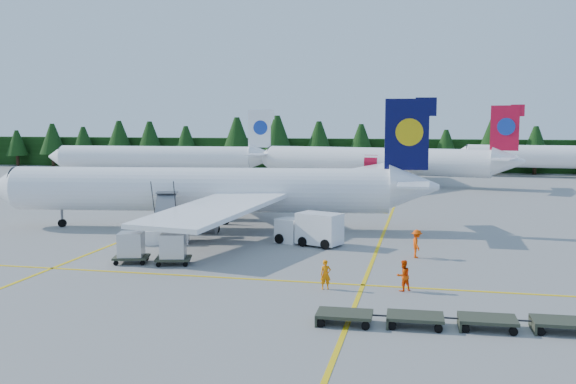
% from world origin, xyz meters
% --- Properties ---
extents(ground, '(320.00, 320.00, 0.00)m').
position_xyz_m(ground, '(0.00, 0.00, 0.00)').
color(ground, gray).
rests_on(ground, ground).
extents(taxi_stripe_a, '(0.25, 120.00, 0.01)m').
position_xyz_m(taxi_stripe_a, '(-14.00, 20.00, 0.01)').
color(taxi_stripe_a, yellow).
rests_on(taxi_stripe_a, ground).
extents(taxi_stripe_b, '(0.25, 120.00, 0.01)m').
position_xyz_m(taxi_stripe_b, '(6.00, 20.00, 0.01)').
color(taxi_stripe_b, yellow).
rests_on(taxi_stripe_b, ground).
extents(taxi_stripe_cross, '(80.00, 0.25, 0.01)m').
position_xyz_m(taxi_stripe_cross, '(0.00, -6.00, 0.01)').
color(taxi_stripe_cross, yellow).
rests_on(taxi_stripe_cross, ground).
extents(treeline_hedge, '(220.00, 4.00, 6.00)m').
position_xyz_m(treeline_hedge, '(0.00, 82.00, 3.00)').
color(treeline_hedge, black).
rests_on(treeline_hedge, ground).
extents(airliner_navy, '(38.78, 31.71, 11.30)m').
position_xyz_m(airliner_navy, '(-10.62, 10.38, 3.40)').
color(airliner_navy, white).
rests_on(airliner_navy, ground).
extents(airliner_red, '(39.22, 31.95, 11.53)m').
position_xyz_m(airliner_red, '(1.17, 53.20, 3.47)').
color(airliner_red, white).
rests_on(airliner_red, ground).
extents(airliner_far_left, '(38.37, 5.38, 11.15)m').
position_xyz_m(airliner_far_left, '(-35.42, 55.86, 3.50)').
color(airliner_far_left, white).
rests_on(airliner_far_left, ground).
extents(airliner_far_right, '(38.60, 6.80, 11.22)m').
position_xyz_m(airliner_far_right, '(31.54, 72.09, 3.52)').
color(airliner_far_right, white).
rests_on(airliner_far_right, ground).
extents(airstairs, '(4.50, 6.11, 3.66)m').
position_xyz_m(airstairs, '(-10.62, 3.92, 0.80)').
color(airstairs, white).
rests_on(airstairs, ground).
extents(service_truck, '(5.52, 3.63, 2.51)m').
position_xyz_m(service_truck, '(0.71, 5.43, 1.24)').
color(service_truck, silver).
rests_on(service_truck, ground).
extents(dolly_train, '(15.57, 2.91, 0.15)m').
position_xyz_m(dolly_train, '(12.32, -12.68, 0.49)').
color(dolly_train, '#303325').
rests_on(dolly_train, ground).
extents(uld_pair, '(5.51, 2.44, 1.74)m').
position_xyz_m(uld_pair, '(-8.25, -3.35, 1.17)').
color(uld_pair, '#303325').
rests_on(uld_pair, ground).
extents(crew_a, '(0.71, 0.59, 1.68)m').
position_xyz_m(crew_a, '(4.02, -7.32, 0.84)').
color(crew_a, orange).
rests_on(crew_a, ground).
extents(crew_b, '(1.08, 1.05, 1.75)m').
position_xyz_m(crew_b, '(8.31, -6.76, 0.88)').
color(crew_b, '#FF4805').
rests_on(crew_b, ground).
extents(crew_c, '(0.68, 0.90, 1.97)m').
position_xyz_m(crew_c, '(8.89, 2.28, 0.99)').
color(crew_c, '#FF4805').
rests_on(crew_c, ground).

